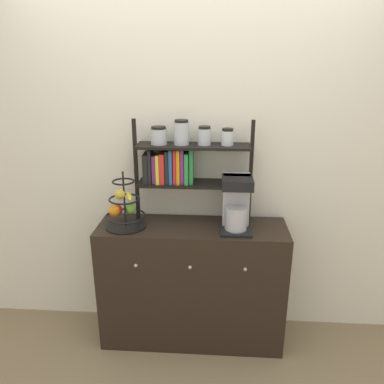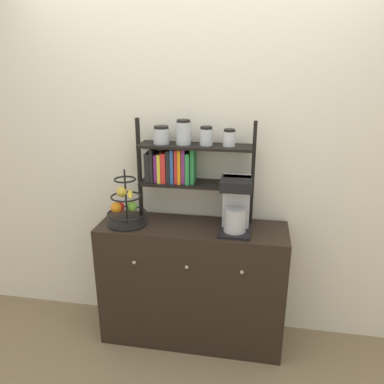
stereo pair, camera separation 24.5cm
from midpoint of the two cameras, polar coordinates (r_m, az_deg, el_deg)
The scene contains 6 objects.
ground_plane at distance 2.87m, azimuth -2.93°, elevation -23.53°, with size 12.00×12.00×0.00m, color #847051.
wall_back at distance 2.63m, azimuth -2.30°, elevation 4.90°, with size 7.00×0.05×2.60m, color silver.
sideboard at distance 2.75m, azimuth -2.60°, elevation -13.84°, with size 1.29×0.41×0.90m.
coffee_maker at distance 2.44m, azimuth 3.92°, elevation -1.72°, with size 0.21×0.24×0.37m.
fruit_stand at distance 2.55m, azimuth -13.12°, elevation -2.57°, with size 0.27×0.27×0.39m.
shelf_hutch at distance 2.52m, azimuth -4.63°, elevation 4.95°, with size 0.80×0.20×0.70m.
Camera 1 is at (0.15, -2.11, 1.94)m, focal length 35.00 mm.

